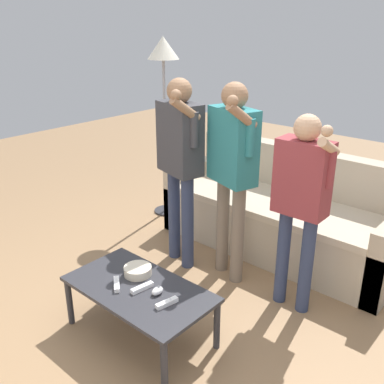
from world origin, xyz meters
The scene contains 12 objects.
ground_plane centered at (0.00, 0.00, 0.00)m, with size 12.00×12.00×0.00m, color #93704C.
couch centered at (-0.11, 1.50, 0.32)m, with size 2.20×0.86×0.91m.
coffee_table centered at (-0.16, -0.25, 0.34)m, with size 1.01×0.56×0.38m.
snack_bowl centered at (-0.29, -0.15, 0.41)m, with size 0.19×0.19×0.06m, color beige.
game_remote_nunchuk centered at (-0.02, -0.22, 0.41)m, with size 0.06×0.09×0.05m.
floor_lamp centered at (-1.49, 1.36, 1.62)m, with size 0.32×0.32×1.89m.
player_left centered at (-0.63, 0.67, 1.02)m, with size 0.47×0.41×1.62m.
player_center centered at (-0.18, 0.77, 1.02)m, with size 0.47×0.44×1.62m.
player_right centered at (0.44, 0.74, 0.93)m, with size 0.44×0.28×1.47m.
game_remote_wand_near centered at (-0.29, -0.34, 0.40)m, with size 0.15×0.13×0.03m.
game_remote_wand_far centered at (-0.13, -0.25, 0.40)m, with size 0.06×0.17×0.03m.
game_remote_wand_spare centered at (0.11, -0.27, 0.40)m, with size 0.06×0.16×0.03m.
Camera 1 is at (1.73, -1.87, 2.05)m, focal length 40.95 mm.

